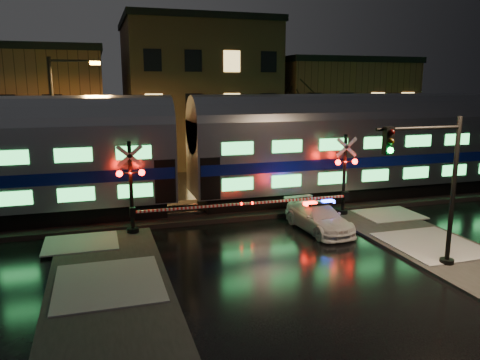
% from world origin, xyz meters
% --- Properties ---
extents(ground, '(120.00, 120.00, 0.00)m').
position_xyz_m(ground, '(0.00, 0.00, 0.00)').
color(ground, black).
rests_on(ground, ground).
extents(ballast, '(90.00, 4.20, 0.24)m').
position_xyz_m(ballast, '(0.00, 5.00, 0.12)').
color(ballast, black).
rests_on(ballast, ground).
extents(sidewalk_left, '(4.00, 20.00, 0.12)m').
position_xyz_m(sidewalk_left, '(-6.50, -6.00, 0.06)').
color(sidewalk_left, '#2D2D2D').
rests_on(sidewalk_left, ground).
extents(building_left, '(14.00, 10.00, 9.00)m').
position_xyz_m(building_left, '(-13.00, 22.00, 4.50)').
color(building_left, '#522D20').
rests_on(building_left, ground).
extents(building_mid, '(12.00, 11.00, 11.50)m').
position_xyz_m(building_mid, '(2.00, 22.50, 5.75)').
color(building_mid, brown).
rests_on(building_mid, ground).
extents(building_right, '(12.00, 10.00, 8.50)m').
position_xyz_m(building_right, '(15.00, 22.00, 4.25)').
color(building_right, '#522D20').
rests_on(building_right, ground).
extents(train, '(51.00, 3.12, 5.92)m').
position_xyz_m(train, '(-2.52, 5.00, 3.38)').
color(train, black).
rests_on(train, ballast).
extents(police_car, '(2.07, 4.45, 1.41)m').
position_xyz_m(police_car, '(3.00, 0.50, 0.63)').
color(police_car, white).
rests_on(police_car, ground).
extents(crossing_signal_right, '(5.96, 0.66, 4.22)m').
position_xyz_m(crossing_signal_right, '(4.97, 2.31, 1.75)').
color(crossing_signal_right, black).
rests_on(crossing_signal_right, ground).
extents(crossing_signal_left, '(6.00, 0.67, 4.25)m').
position_xyz_m(crossing_signal_left, '(-4.93, 2.31, 1.76)').
color(crossing_signal_left, black).
rests_on(crossing_signal_left, ground).
extents(traffic_light, '(3.60, 0.67, 5.57)m').
position_xyz_m(traffic_light, '(4.74, -4.90, 2.96)').
color(traffic_light, black).
rests_on(traffic_light, ground).
extents(streetlight, '(2.71, 0.28, 8.11)m').
position_xyz_m(streetlight, '(-8.51, 9.00, 4.68)').
color(streetlight, black).
rests_on(streetlight, ground).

